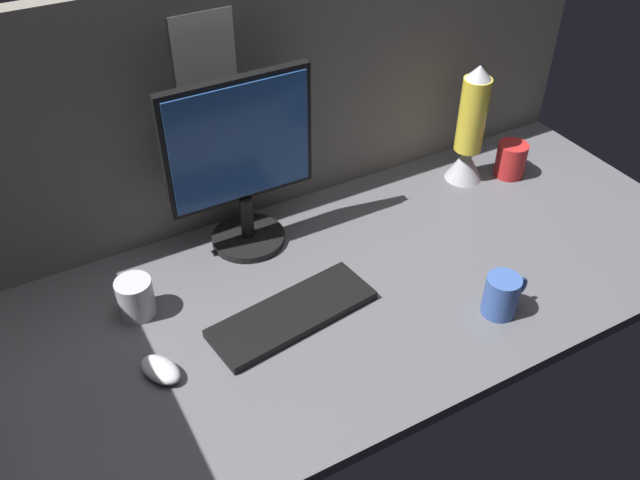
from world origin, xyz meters
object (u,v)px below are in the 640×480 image
(keyboard, at_px, (293,314))
(mug_ceramic_blue, at_px, (502,295))
(lava_lamp, at_px, (470,134))
(mug_red_plastic, at_px, (511,160))
(monitor, at_px, (241,160))
(mug_steel, at_px, (136,298))
(mouse, at_px, (161,370))

(keyboard, distance_m, mug_ceramic_blue, 0.45)
(mug_ceramic_blue, height_order, lava_lamp, lava_lamp)
(mug_ceramic_blue, relative_size, mug_red_plastic, 1.13)
(mug_red_plastic, xyz_separation_m, lava_lamp, (-0.12, 0.05, 0.09))
(monitor, xyz_separation_m, lava_lamp, (0.64, -0.04, -0.09))
(monitor, bearing_deg, mug_ceramic_blue, -52.75)
(keyboard, bearing_deg, mug_ceramic_blue, -34.16)
(mug_red_plastic, relative_size, lava_lamp, 0.29)
(mug_steel, bearing_deg, monitor, 20.81)
(keyboard, bearing_deg, mouse, 175.64)
(keyboard, bearing_deg, mug_steel, 141.03)
(mouse, bearing_deg, monitor, 19.20)
(mug_ceramic_blue, distance_m, mug_red_plastic, 0.56)
(mug_ceramic_blue, bearing_deg, mug_steel, 151.34)
(monitor, xyz_separation_m, keyboard, (-0.03, -0.29, -0.22))
(mouse, height_order, mug_steel, mug_steel)
(lava_lamp, bearing_deg, mug_red_plastic, -21.83)
(keyboard, bearing_deg, mug_red_plastic, 7.13)
(lava_lamp, bearing_deg, keyboard, -159.04)
(mug_ceramic_blue, xyz_separation_m, mug_steel, (-0.69, 0.38, -0.00))
(monitor, xyz_separation_m, mouse, (-0.33, -0.31, -0.22))
(keyboard, height_order, lava_lamp, lava_lamp)
(mug_ceramic_blue, xyz_separation_m, lava_lamp, (0.26, 0.46, 0.09))
(monitor, height_order, mug_steel, monitor)
(mug_steel, bearing_deg, mug_red_plastic, 1.62)
(mug_steel, relative_size, lava_lamp, 0.27)
(keyboard, relative_size, lava_lamp, 1.10)
(monitor, relative_size, mug_steel, 4.77)
(mouse, bearing_deg, mug_steel, 61.49)
(mouse, bearing_deg, mug_red_plastic, -12.86)
(keyboard, xyz_separation_m, mug_red_plastic, (0.79, 0.21, 0.04))
(mouse, distance_m, mug_red_plastic, 1.11)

